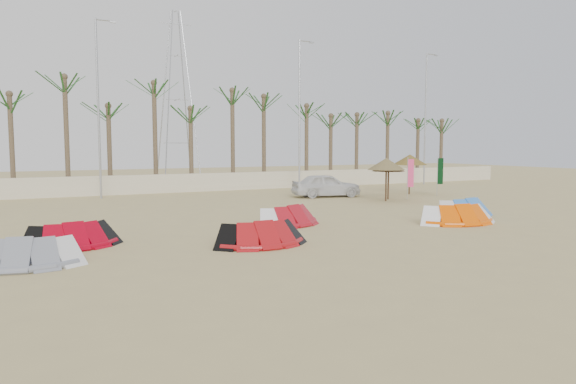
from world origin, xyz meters
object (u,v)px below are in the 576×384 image
kite_orange (454,213)px  kite_red_right (287,214)px  kite_blue (461,206)px  kite_red_left (72,234)px  parasol_left (386,164)px  kite_red_mid (258,232)px  kite_grey (22,251)px  parasol_mid (389,166)px  car (326,185)px  parasol_right (410,160)px

kite_orange → kite_red_right: bearing=156.6°
kite_blue → kite_red_left: bearing=179.6°
kite_red_right → parasol_left: parasol_left is taller
kite_red_mid → kite_red_right: same height
kite_blue → kite_red_right: bearing=172.2°
kite_grey → parasol_mid: size_ratio=1.37×
parasol_mid → kite_red_mid: bearing=-143.1°
kite_red_right → car: size_ratio=0.80×
kite_blue → parasol_right: parasol_right is taller
kite_blue → parasol_mid: size_ratio=1.45×
car → kite_grey: bearing=137.3°
kite_blue → kite_red_mid: bearing=-168.5°
kite_red_right → parasol_mid: parasol_mid is taller
parasol_mid → car: bearing=130.3°
kite_red_right → parasol_right: size_ratio=1.30×
kite_red_right → kite_orange: bearing=-23.4°
kite_grey → parasol_mid: bearing=25.4°
kite_red_left → parasol_left: (17.73, 6.49, 1.79)m
kite_red_left → parasol_mid: parasol_mid is taller
kite_blue → car: car is taller
parasol_left → parasol_right: 4.94m
kite_red_right → kite_orange: 7.12m
kite_red_left → kite_orange: (14.97, -1.78, 0.00)m
kite_red_mid → kite_red_right: 4.53m
parasol_left → parasol_mid: (0.68, 0.66, -0.13)m
kite_red_mid → parasol_left: (12.15, 8.96, 1.79)m
kite_red_mid → kite_red_left: bearing=156.2°
kite_grey → kite_blue: (18.53, 2.15, 0.00)m
parasol_left → kite_red_right: bearing=-149.7°
kite_orange → kite_blue: size_ratio=1.01×
kite_red_left → parasol_left: parasol_left is taller
kite_orange → car: car is taller
parasol_mid → parasol_left: bearing=-135.8°
kite_grey → kite_red_mid: same height
kite_red_left → kite_blue: size_ratio=0.92×
car → kite_orange: bearing=-172.6°
kite_red_left → parasol_mid: 19.82m
parasol_left → kite_red_left: bearing=-159.9°
kite_red_right → parasol_mid: size_ratio=1.44×
kite_red_mid → kite_red_right: (2.85, 3.52, 0.00)m
parasol_left → parasol_mid: bearing=44.2°
kite_grey → kite_blue: same height
kite_red_right → kite_blue: same height
kite_blue → parasol_right: bearing=63.3°
parasol_mid → parasol_right: parasol_right is taller
kite_red_left → parasol_left: 18.97m
parasol_right → kite_grey: bearing=-153.6°
parasol_right → kite_red_left: bearing=-157.0°
kite_red_left → kite_orange: same height
parasol_left → car: size_ratio=0.58×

